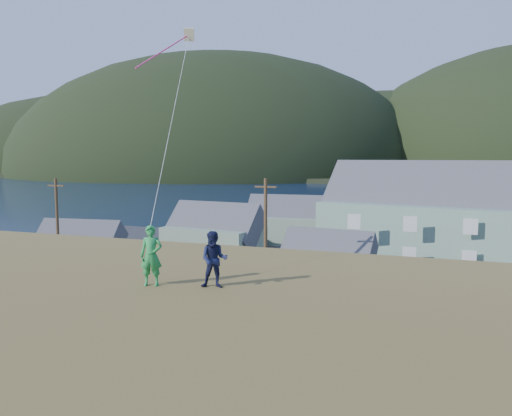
{
  "coord_description": "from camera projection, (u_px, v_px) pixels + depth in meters",
  "views": [
    {
      "loc": [
        10.04,
        -31.71,
        10.9
      ],
      "look_at": [
        3.2,
        -12.32,
        8.8
      ],
      "focal_mm": 35.0,
      "sensor_mm": 36.0,
      "label": 1
    }
  ],
  "objects": [
    {
      "name": "kite_flyer_navy",
      "position": [
        214.0,
        260.0,
        14.12
      ],
      "size": [
        0.93,
        0.82,
        1.62
      ],
      "primitive_type": "imported",
      "rotation": [
        0.0,
        0.0,
        0.3
      ],
      "color": "#171C3F",
      "rests_on": "hillside"
    },
    {
      "name": "shed_palegreen_near",
      "position": [
        214.0,
        234.0,
        53.06
      ],
      "size": [
        10.82,
        7.6,
        7.35
      ],
      "rotation": [
        0.0,
        0.0,
        -0.13
      ],
      "color": "slate",
      "rests_on": "waterfront_lot"
    },
    {
      "name": "far_hills",
      "position": [
        480.0,
        173.0,
        284.27
      ],
      "size": [
        760.0,
        265.0,
        143.0
      ],
      "color": "black",
      "rests_on": "ground"
    },
    {
      "name": "kite_rig",
      "position": [
        185.0,
        39.0,
        21.91
      ],
      "size": [
        2.08,
        4.42,
        11.44
      ],
      "color": "beige",
      "rests_on": "ground"
    },
    {
      "name": "shed_teal",
      "position": [
        78.0,
        251.0,
        45.76
      ],
      "size": [
        8.47,
        6.34,
        6.24
      ],
      "rotation": [
        0.0,
        0.0,
        0.11
      ],
      "color": "#285D5F",
      "rests_on": "waterfront_lot"
    },
    {
      "name": "far_shore",
      "position": [
        417.0,
        172.0,
        343.64
      ],
      "size": [
        900.0,
        320.0,
        2.0
      ],
      "primitive_type": "cube",
      "color": "black",
      "rests_on": "ground"
    },
    {
      "name": "ground",
      "position": [
        272.0,
        317.0,
        34.18
      ],
      "size": [
        900.0,
        900.0,
        0.0
      ],
      "primitive_type": "plane",
      "color": "#0A1638",
      "rests_on": "ground"
    },
    {
      "name": "grass_strip",
      "position": [
        262.0,
        325.0,
        32.3
      ],
      "size": [
        110.0,
        8.0,
        0.1
      ],
      "primitive_type": "cube",
      "color": "#4C3D19",
      "rests_on": "ground"
    },
    {
      "name": "wharf",
      "position": [
        315.0,
        228.0,
        73.64
      ],
      "size": [
        26.0,
        14.0,
        0.9
      ],
      "primitive_type": "cube",
      "color": "gray",
      "rests_on": "ground"
    },
    {
      "name": "shed_white",
      "position": [
        327.0,
        262.0,
        40.94
      ],
      "size": [
        8.07,
        5.86,
        5.97
      ],
      "rotation": [
        0.0,
        0.0,
        -0.13
      ],
      "color": "silver",
      "rests_on": "waterfront_lot"
    },
    {
      "name": "waterfront_lot",
      "position": [
        323.0,
        265.0,
        50.12
      ],
      "size": [
        72.0,
        36.0,
        0.12
      ],
      "primitive_type": "cube",
      "color": "#28282B",
      "rests_on": "ground"
    },
    {
      "name": "shed_palegreen_far",
      "position": [
        291.0,
        221.0,
        62.99
      ],
      "size": [
        11.35,
        6.9,
        7.43
      ],
      "rotation": [
        0.0,
        0.0,
        0.06
      ],
      "color": "gray",
      "rests_on": "waterfront_lot"
    },
    {
      "name": "utility_poles",
      "position": [
        262.0,
        245.0,
        35.52
      ],
      "size": [
        36.24,
        0.24,
        9.3
      ],
      "color": "#47331E",
      "rests_on": "waterfront_lot"
    },
    {
      "name": "kite_flyer_green",
      "position": [
        151.0,
        256.0,
        14.34
      ],
      "size": [
        0.74,
        0.59,
        1.76
      ],
      "primitive_type": "imported",
      "rotation": [
        0.0,
        0.0,
        0.3
      ],
      "color": "#279044",
      "rests_on": "hillside"
    },
    {
      "name": "parked_cars",
      "position": [
        252.0,
        243.0,
        58.42
      ],
      "size": [
        25.9,
        11.96,
        1.58
      ],
      "color": "gray",
      "rests_on": "waterfront_lot"
    }
  ]
}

